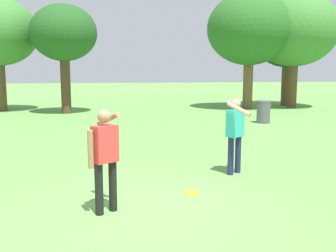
{
  "coord_description": "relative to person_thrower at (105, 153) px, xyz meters",
  "views": [
    {
      "loc": [
        -0.45,
        -5.9,
        2.25
      ],
      "look_at": [
        0.85,
        2.46,
        1.0
      ],
      "focal_mm": 41.09,
      "sensor_mm": 36.0,
      "label": 1
    }
  ],
  "objects": [
    {
      "name": "person_thrower",
      "position": [
        0.0,
        0.0,
        0.0
      ],
      "size": [
        0.52,
        0.83,
        1.64
      ],
      "color": "black",
      "rests_on": "ground"
    },
    {
      "name": "ground_plane",
      "position": [
        0.52,
        -0.02,
        -0.96
      ],
      "size": [
        120.0,
        120.0,
        0.0
      ],
      "primitive_type": "plane",
      "color": "#609947"
    },
    {
      "name": "tree_far_right",
      "position": [
        -2.06,
        14.41,
        3.06
      ],
      "size": [
        3.34,
        3.34,
        5.5
      ],
      "color": "#4C3823",
      "rests_on": "ground"
    },
    {
      "name": "tree_back_right",
      "position": [
        11.1,
        16.86,
        3.12
      ],
      "size": [
        4.08,
        4.08,
        5.86
      ],
      "color": "brown",
      "rests_on": "ground"
    },
    {
      "name": "tree_slender_mid",
      "position": [
        8.03,
        15.29,
        3.53
      ],
      "size": [
        4.78,
        4.78,
        6.55
      ],
      "color": "brown",
      "rests_on": "ground"
    },
    {
      "name": "frisbee",
      "position": [
        1.54,
        0.7,
        -0.95
      ],
      "size": [
        0.25,
        0.25,
        0.03
      ],
      "primitive_type": "cylinder",
      "color": "yellow",
      "rests_on": "ground"
    },
    {
      "name": "trash_can_further_along",
      "position": [
        6.55,
        9.4,
        -0.48
      ],
      "size": [
        0.59,
        0.59,
        0.96
      ],
      "color": "#515156",
      "rests_on": "ground"
    },
    {
      "name": "person_catcher",
      "position": [
        2.76,
        1.88,
        0.0
      ],
      "size": [
        0.52,
        0.83,
        1.64
      ],
      "color": "#1E234C",
      "rests_on": "ground"
    },
    {
      "name": "tree_back_left",
      "position": [
        10.88,
        15.52,
        3.54
      ],
      "size": [
        4.96,
        4.96,
        6.64
      ],
      "color": "brown",
      "rests_on": "ground"
    }
  ]
}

